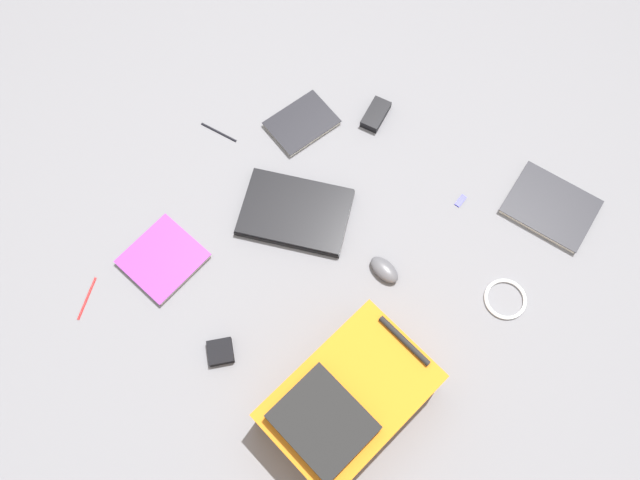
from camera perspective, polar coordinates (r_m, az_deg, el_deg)
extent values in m
plane|color=slate|center=(2.03, -0.10, -1.10)|extent=(4.17, 4.17, 0.00)
cube|color=orange|center=(1.83, 2.62, -14.16)|extent=(0.39, 0.51, 0.18)
cube|color=black|center=(1.71, 0.27, -16.05)|extent=(0.27, 0.25, 0.04)
cylinder|color=black|center=(1.77, 7.58, -8.95)|extent=(0.18, 0.06, 0.02)
cube|color=black|center=(2.08, -2.23, 2.47)|extent=(0.41, 0.34, 0.02)
cube|color=black|center=(2.06, -2.25, 2.65)|extent=(0.40, 0.34, 0.01)
cube|color=silver|center=(2.22, 20.00, 2.81)|extent=(0.27, 0.21, 0.02)
cube|color=black|center=(2.21, 20.08, 2.92)|extent=(0.28, 0.22, 0.00)
cube|color=silver|center=(2.07, -13.89, -1.68)|extent=(0.24, 0.25, 0.02)
cube|color=purple|center=(2.07, -13.96, -1.58)|extent=(0.25, 0.25, 0.00)
cube|color=silver|center=(2.24, -1.65, 10.42)|extent=(0.22, 0.26, 0.02)
cube|color=black|center=(2.23, -1.66, 10.54)|extent=(0.23, 0.26, 0.00)
ellipsoid|color=#4C4C51|center=(2.00, 5.80, -2.68)|extent=(0.12, 0.08, 0.04)
torus|color=silver|center=(2.06, 16.31, -5.11)|extent=(0.13, 0.13, 0.01)
cube|color=black|center=(2.26, 5.03, 11.17)|extent=(0.07, 0.13, 0.03)
cylinder|color=red|center=(2.11, -20.23, -4.92)|extent=(0.05, 0.14, 0.01)
cylinder|color=black|center=(2.25, -9.09, 9.57)|extent=(0.14, 0.02, 0.01)
cube|color=black|center=(1.95, -8.93, -9.89)|extent=(0.10, 0.10, 0.03)
cube|color=#191999|center=(2.15, 12.52, 3.48)|extent=(0.02, 0.05, 0.01)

